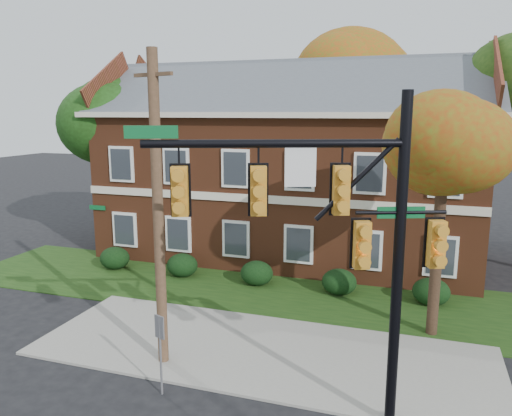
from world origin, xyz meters
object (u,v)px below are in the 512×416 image
(hedge_left, at_px, (182,265))
(tree_far_rear, at_px, (342,86))
(apartment_building, at_px, (289,157))
(sign_post, at_px, (160,341))
(hedge_center, at_px, (257,273))
(hedge_far_left, at_px, (115,258))
(tree_near_right, at_px, (454,132))
(tree_left_rear, at_px, (109,122))
(traffic_signal, at_px, (337,228))
(utility_pole, at_px, (158,212))
(hedge_right, at_px, (339,282))
(hedge_far_right, at_px, (431,292))

(hedge_left, xyz_separation_m, tree_far_rear, (4.84, 13.09, 8.32))
(apartment_building, distance_m, sign_post, 14.39)
(hedge_left, relative_size, hedge_center, 1.00)
(hedge_far_left, distance_m, hedge_left, 3.50)
(tree_near_right, bearing_deg, tree_left_rear, 157.64)
(tree_left_rear, relative_size, traffic_signal, 1.15)
(tree_far_rear, bearing_deg, tree_near_right, -69.73)
(tree_left_rear, distance_m, sign_post, 17.08)
(traffic_signal, relative_size, utility_pole, 0.87)
(hedge_far_left, bearing_deg, hedge_center, 0.00)
(hedge_far_left, distance_m, tree_left_rear, 7.90)
(apartment_building, relative_size, tree_far_rear, 1.63)
(hedge_center, height_order, hedge_right, same)
(traffic_signal, height_order, sign_post, traffic_signal)
(sign_post, bearing_deg, tree_far_rear, 106.37)
(hedge_far_right, bearing_deg, tree_near_right, -85.48)
(apartment_building, relative_size, hedge_right, 13.43)
(tree_left_rear, distance_m, traffic_signal, 19.41)
(hedge_far_left, distance_m, utility_pole, 10.49)
(tree_near_right, relative_size, tree_far_rear, 0.74)
(hedge_right, relative_size, traffic_signal, 0.18)
(apartment_building, distance_m, hedge_center, 6.89)
(hedge_far_left, distance_m, sign_post, 11.38)
(apartment_building, distance_m, utility_pole, 12.47)
(hedge_far_right, relative_size, tree_near_right, 0.16)
(hedge_right, relative_size, tree_left_rear, 0.16)
(utility_pole, bearing_deg, hedge_far_right, 60.99)
(utility_pole, xyz_separation_m, sign_post, (0.77, -1.50, -3.04))
(hedge_far_right, relative_size, utility_pole, 0.16)
(hedge_far_left, xyz_separation_m, traffic_signal, (11.71, -8.70, 4.26))
(apartment_building, distance_m, traffic_signal, 14.72)
(hedge_far_right, height_order, tree_left_rear, tree_left_rear)
(tree_left_rear, xyz_separation_m, traffic_signal, (14.44, -12.83, -1.89))
(hedge_right, distance_m, tree_left_rear, 15.17)
(tree_near_right, distance_m, tree_left_rear, 18.33)
(traffic_signal, xyz_separation_m, utility_pole, (-5.21, 1.49, -0.26))
(hedge_far_left, relative_size, hedge_center, 1.00)
(hedge_right, distance_m, hedge_far_right, 3.50)
(hedge_far_right, distance_m, utility_pole, 11.14)
(traffic_signal, bearing_deg, tree_far_rear, 77.78)
(hedge_far_right, bearing_deg, tree_left_rear, 166.11)
(hedge_far_right, bearing_deg, tree_far_rear, 113.37)
(apartment_building, height_order, hedge_right, apartment_building)
(hedge_center, distance_m, tree_near_right, 9.90)
(apartment_building, xyz_separation_m, utility_pole, (-0.50, -12.46, -0.46))
(tree_left_rear, xyz_separation_m, tree_far_rear, (11.07, 8.96, 2.16))
(hedge_far_left, bearing_deg, hedge_right, 0.00)
(hedge_center, bearing_deg, tree_far_rear, 84.15)
(apartment_building, bearing_deg, hedge_far_left, -143.11)
(tree_near_right, bearing_deg, hedge_left, 165.19)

